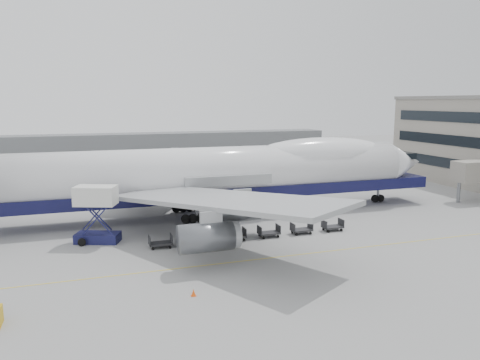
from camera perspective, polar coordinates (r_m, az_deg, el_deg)
name	(u,v)px	position (r m, az deg, el deg)	size (l,w,h in m)	color
ground	(244,241)	(50.01, 0.51, -7.42)	(260.00, 260.00, 0.00)	gray
apron_line	(265,258)	(44.67, 3.08, -9.53)	(60.00, 0.15, 0.01)	gold
hangar	(108,149)	(115.83, -15.84, 3.69)	(110.00, 8.00, 7.00)	slate
airliner	(218,172)	(60.14, -2.68, 0.96)	(67.00, 55.30, 19.98)	white
catering_truck	(96,210)	(50.92, -17.10, -3.56)	(4.95, 4.15, 5.99)	#171846
traffic_cone	(193,293)	(36.68, -5.69, -13.51)	(0.37, 0.37, 0.55)	#F4510C
dolly_0	(161,243)	(48.25, -9.67, -7.54)	(2.30, 1.35, 1.30)	#2D2D30
dolly_1	(198,239)	(48.97, -5.09, -7.18)	(2.30, 1.35, 1.30)	#2D2D30
dolly_2	(235,236)	(50.00, -0.67, -6.79)	(2.30, 1.35, 1.30)	#2D2D30
dolly_3	(269,232)	(51.31, 3.53, -6.38)	(2.30, 1.35, 1.30)	#2D2D30
dolly_4	(301,229)	(52.87, 7.50, -5.96)	(2.30, 1.35, 1.30)	#2D2D30
dolly_5	(333,226)	(54.68, 11.22, -5.54)	(2.30, 1.35, 1.30)	#2D2D30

